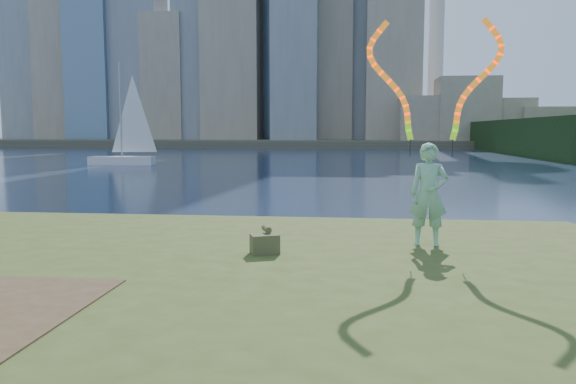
# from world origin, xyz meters

# --- Properties ---
(ground) EXTENTS (320.00, 320.00, 0.00)m
(ground) POSITION_xyz_m (0.00, 0.00, 0.00)
(ground) COLOR #19263F
(ground) RESTS_ON ground
(grassy_knoll) EXTENTS (20.00, 18.00, 0.80)m
(grassy_knoll) POSITION_xyz_m (0.00, -2.30, 0.34)
(grassy_knoll) COLOR #39491A
(grassy_knoll) RESTS_ON ground
(far_shore) EXTENTS (320.00, 40.00, 1.20)m
(far_shore) POSITION_xyz_m (0.00, 95.00, 0.60)
(far_shore) COLOR #464133
(far_shore) RESTS_ON ground
(woman_with_ribbons) EXTENTS (2.09, 0.48, 4.12)m
(woman_with_ribbons) POSITION_xyz_m (3.64, 1.15, 2.20)
(woman_with_ribbons) COLOR #1C7148
(woman_with_ribbons) RESTS_ON grassy_knoll
(canvas_bag) EXTENTS (0.51, 0.58, 0.42)m
(canvas_bag) POSITION_xyz_m (0.96, 0.15, 0.97)
(canvas_bag) COLOR #464D2A
(canvas_bag) RESTS_ON grassy_knoll
(sailboat) EXTENTS (5.45, 2.04, 8.19)m
(sailboat) POSITION_xyz_m (-15.78, 34.89, 1.41)
(sailboat) COLOR silver
(sailboat) RESTS_ON ground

